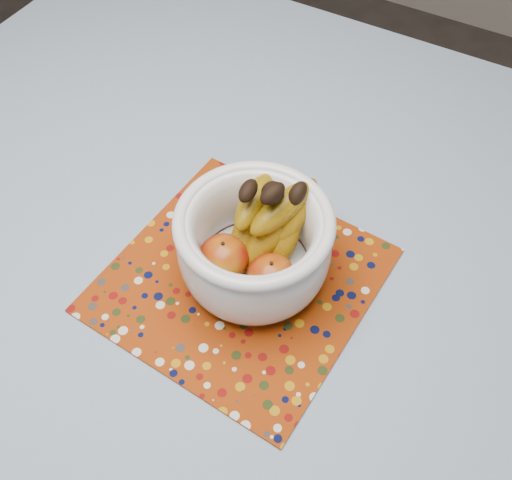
# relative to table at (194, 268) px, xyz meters

# --- Properties ---
(table) EXTENTS (1.20, 1.20, 0.75)m
(table) POSITION_rel_table_xyz_m (0.00, 0.00, 0.00)
(table) COLOR brown
(table) RESTS_ON ground
(tablecloth) EXTENTS (1.32, 1.32, 0.01)m
(tablecloth) POSITION_rel_table_xyz_m (0.00, 0.00, 0.08)
(tablecloth) COLOR slate
(tablecloth) RESTS_ON table
(placemat) EXTENTS (0.38, 0.38, 0.00)m
(placemat) POSITION_rel_table_xyz_m (0.11, -0.03, 0.09)
(placemat) COLOR #862C07
(placemat) RESTS_ON tablecloth
(fruit_bowl) EXTENTS (0.22, 0.23, 0.18)m
(fruit_bowl) POSITION_rel_table_xyz_m (0.13, -0.00, 0.17)
(fruit_bowl) COLOR white
(fruit_bowl) RESTS_ON placemat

